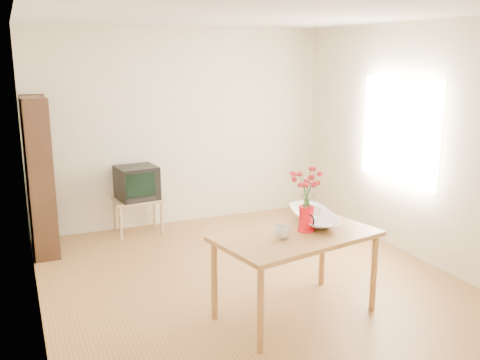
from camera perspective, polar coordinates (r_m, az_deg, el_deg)
name	(u,v)px	position (r m, az deg, el deg)	size (l,w,h in m)	color
room	(255,156)	(5.12, 1.61, 2.61)	(4.50, 4.50, 4.50)	brown
table	(296,243)	(4.65, 6.02, -6.71)	(1.50, 1.04, 0.75)	#996634
tv_stand	(138,204)	(6.93, -10.86, -2.54)	(0.60, 0.45, 0.46)	tan
bookshelf	(40,182)	(6.47, -20.55, -0.15)	(0.28, 0.70, 1.80)	black
pitcher	(306,220)	(4.68, 7.07, -4.20)	(0.15, 0.22, 0.22)	red
flowers	(307,187)	(4.60, 7.18, -0.77)	(0.25, 0.25, 0.36)	red
mug	(282,232)	(4.49, 4.50, -5.57)	(0.14, 0.14, 0.11)	white
bowl	(315,195)	(4.91, 7.96, -1.65)	(0.52, 0.52, 0.49)	white
teacup_a	(311,201)	(4.90, 7.54, -2.21)	(0.08, 0.08, 0.07)	white
teacup_b	(317,200)	(4.96, 8.27, -2.10)	(0.07, 0.07, 0.06)	white
television	(136,182)	(6.87, -10.99, -0.21)	(0.53, 0.50, 0.42)	black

